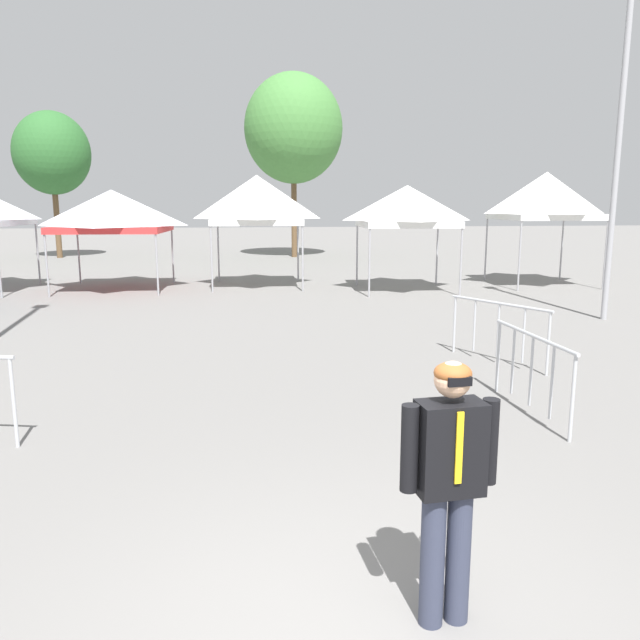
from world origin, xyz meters
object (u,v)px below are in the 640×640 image
(crowd_barrier_by_lift, at_px, (499,320))
(crowd_barrier_mid_lot, at_px, (532,358))
(canopy_tent_center, at_px, (407,206))
(tree_behind_tents_center, at_px, (52,153))
(light_pole_opposite_side, at_px, (622,99))
(tree_behind_tents_left, at_px, (293,129))
(canopy_tent_behind_right, at_px, (546,196))
(canopy_tent_left_of_center, at_px, (112,211))
(person_foreground, at_px, (449,475))
(canopy_tent_far_right, at_px, (257,200))

(crowd_barrier_by_lift, xyz_separation_m, crowd_barrier_mid_lot, (-0.66, -2.59, 0.00))
(canopy_tent_center, xyz_separation_m, tree_behind_tents_center, (-14.32, 14.06, 2.53))
(canopy_tent_center, distance_m, light_pole_opposite_side, 6.94)
(tree_behind_tents_left, bearing_deg, crowd_barrier_mid_lot, -88.00)
(tree_behind_tents_center, bearing_deg, canopy_tent_center, -44.47)
(canopy_tent_behind_right, relative_size, light_pole_opposite_side, 0.42)
(canopy_tent_behind_right, height_order, crowd_barrier_mid_lot, canopy_tent_behind_right)
(light_pole_opposite_side, bearing_deg, crowd_barrier_by_lift, -139.42)
(canopy_tent_left_of_center, bearing_deg, tree_behind_tents_center, 112.12)
(tree_behind_tents_center, xyz_separation_m, crowd_barrier_by_lift, (13.47, -23.26, -4.42))
(crowd_barrier_mid_lot, bearing_deg, tree_behind_tents_left, 92.00)
(tree_behind_tents_center, bearing_deg, crowd_barrier_by_lift, -59.93)
(person_foreground, bearing_deg, canopy_tent_far_right, 92.12)
(canopy_tent_far_right, bearing_deg, person_foreground, -87.88)
(canopy_tent_left_of_center, distance_m, person_foreground, 17.95)
(crowd_barrier_by_lift, bearing_deg, light_pole_opposite_side, 40.58)
(canopy_tent_behind_right, xyz_separation_m, person_foreground, (-8.96, -16.44, -1.94))
(canopy_tent_center, bearing_deg, canopy_tent_left_of_center, 170.94)
(crowd_barrier_by_lift, relative_size, crowd_barrier_mid_lot, 0.90)
(canopy_tent_left_of_center, relative_size, light_pole_opposite_side, 0.39)
(crowd_barrier_by_lift, bearing_deg, crowd_barrier_mid_lot, -104.32)
(canopy_tent_center, height_order, crowd_barrier_mid_lot, canopy_tent_center)
(canopy_tent_left_of_center, bearing_deg, person_foreground, -73.01)
(crowd_barrier_mid_lot, bearing_deg, tree_behind_tents_center, 116.36)
(canopy_tent_left_of_center, bearing_deg, canopy_tent_behind_right, -2.70)
(canopy_tent_left_of_center, relative_size, tree_behind_tents_center, 0.48)
(canopy_tent_left_of_center, bearing_deg, tree_behind_tents_left, 59.28)
(canopy_tent_left_of_center, distance_m, tree_behind_tents_left, 13.91)
(tree_behind_tents_center, bearing_deg, canopy_tent_left_of_center, -67.88)
(canopy_tent_behind_right, height_order, person_foreground, canopy_tent_behind_right)
(person_foreground, distance_m, tree_behind_tents_left, 29.13)
(canopy_tent_left_of_center, height_order, canopy_tent_far_right, canopy_tent_far_right)
(canopy_tent_behind_right, bearing_deg, canopy_tent_center, -170.91)
(canopy_tent_center, height_order, canopy_tent_behind_right, canopy_tent_behind_right)
(canopy_tent_left_of_center, distance_m, canopy_tent_center, 9.32)
(canopy_tent_far_right, relative_size, canopy_tent_behind_right, 0.97)
(canopy_tent_far_right, height_order, canopy_tent_center, canopy_tent_far_right)
(light_pole_opposite_side, xyz_separation_m, tree_behind_tents_left, (-5.77, 18.52, 1.35))
(person_foreground, bearing_deg, canopy_tent_behind_right, 61.40)
(canopy_tent_behind_right, xyz_separation_m, light_pole_opposite_side, (-1.60, -6.36, 2.07))
(canopy_tent_behind_right, relative_size, tree_behind_tents_left, 0.41)
(canopy_tent_left_of_center, relative_size, person_foreground, 1.96)
(canopy_tent_center, distance_m, tree_behind_tents_left, 13.69)
(tree_behind_tents_center, distance_m, crowd_barrier_mid_lot, 29.18)
(canopy_tent_center, bearing_deg, tree_behind_tents_center, 135.53)
(light_pole_opposite_side, xyz_separation_m, crowd_barrier_by_lift, (-4.24, -3.63, -4.30))
(canopy_tent_behind_right, xyz_separation_m, crowd_barrier_by_lift, (-5.84, -10.00, -2.22))
(canopy_tent_far_right, xyz_separation_m, person_foreground, (0.64, -17.26, -1.81))
(canopy_tent_far_right, distance_m, person_foreground, 17.37)
(canopy_tent_far_right, height_order, tree_behind_tents_center, tree_behind_tents_center)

